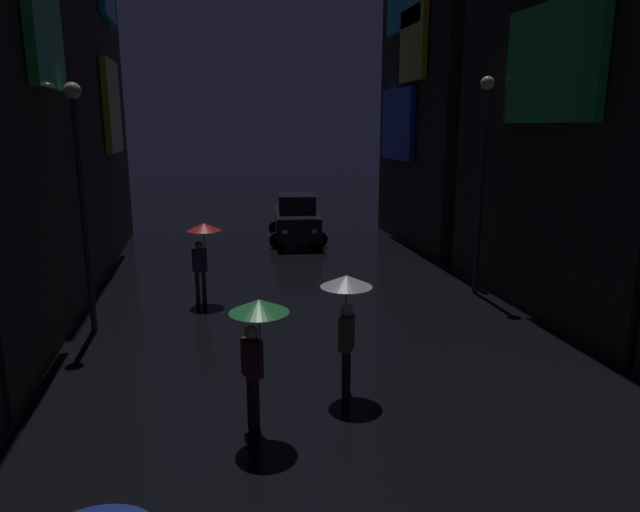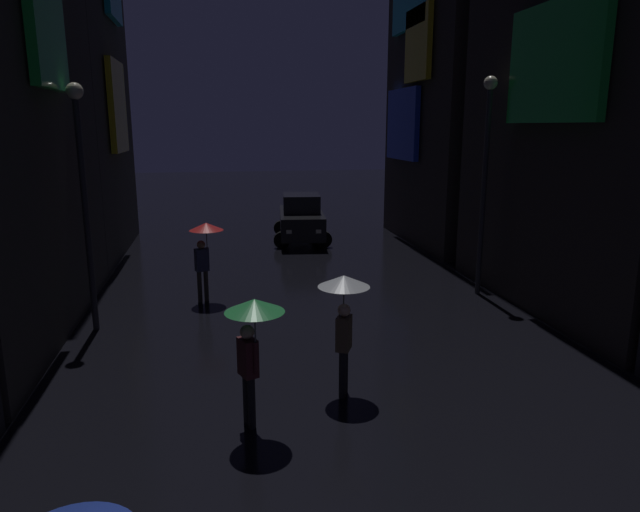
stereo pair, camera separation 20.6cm
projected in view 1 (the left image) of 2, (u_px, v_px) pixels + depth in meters
name	position (u px, v px, depth m)	size (l,w,h in m)	color
building_right_far	(460.00, 36.00, 21.74)	(4.25, 7.14, 15.86)	#2D2826
pedestrian_foreground_left_clear	(346.00, 302.00, 9.75)	(0.90, 0.90, 2.12)	black
pedestrian_far_right_green	(257.00, 327.00, 8.51)	(0.90, 0.90, 2.12)	black
pedestrian_midstreet_centre_red	(203.00, 240.00, 14.98)	(0.90, 0.90, 2.12)	#38332D
car_distant	(297.00, 219.00, 23.13)	(2.55, 4.29, 1.92)	black
streetlamp_right_far	(482.00, 163.00, 15.32)	(0.36, 0.36, 5.88)	#2D2D33
streetlamp_left_far	(81.00, 181.00, 12.37)	(0.36, 0.36, 5.51)	#2D2D33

